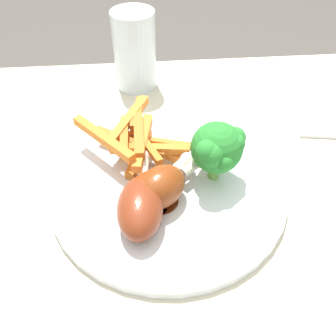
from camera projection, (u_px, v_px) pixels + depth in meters
name	position (u px, v px, depth m)	size (l,w,h in m)	color
dining_table	(184.00, 248.00, 0.55)	(0.96, 0.64, 0.76)	beige
dinner_plate	(168.00, 183.00, 0.45)	(0.29, 0.29, 0.01)	silver
broccoli_floret_front	(218.00, 148.00, 0.41)	(0.06, 0.07, 0.08)	#77B94D
carrot_fries_pile	(137.00, 138.00, 0.46)	(0.16, 0.14, 0.05)	orange
chicken_drumstick_near	(140.00, 205.00, 0.39)	(0.06, 0.14, 0.04)	#531B0E
chicken_drumstick_far	(151.00, 191.00, 0.40)	(0.10, 0.11, 0.04)	#591D0A
chicken_drumstick_extra	(164.00, 185.00, 0.41)	(0.11, 0.09, 0.05)	#561F0B
water_glass	(135.00, 51.00, 0.58)	(0.07, 0.07, 0.13)	silver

